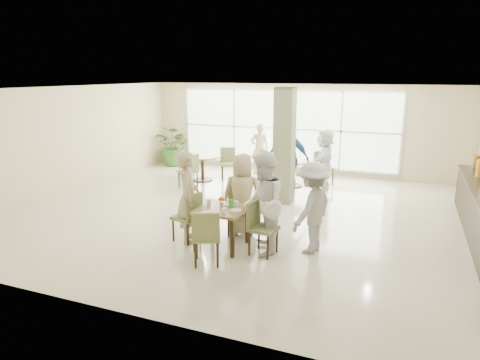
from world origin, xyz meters
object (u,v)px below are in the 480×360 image
at_px(teen_right, 263,204).
at_px(adult_a, 288,159).
at_px(teen_standing, 312,208).
at_px(round_table_right, 292,167).
at_px(potted_plant, 175,146).
at_px(main_table, 222,214).
at_px(teen_left, 188,197).
at_px(adult_standing, 260,149).
at_px(round_table_left, 202,161).
at_px(adult_b, 324,159).
at_px(teen_far, 242,194).

distance_m(teen_right, adult_a, 3.87).
xyz_separation_m(teen_right, teen_standing, (0.78, 0.37, -0.09)).
distance_m(teen_right, teen_standing, 0.87).
relative_size(round_table_right, potted_plant, 0.73).
relative_size(main_table, adult_a, 0.45).
height_order(potted_plant, teen_left, teen_left).
height_order(teen_right, adult_standing, teen_right).
relative_size(round_table_right, adult_a, 0.53).
xyz_separation_m(teen_standing, adult_standing, (-2.86, 5.47, -0.02)).
relative_size(round_table_left, adult_standing, 0.70).
height_order(round_table_right, teen_right, teen_right).
distance_m(round_table_right, teen_standing, 4.61).
relative_size(main_table, adult_b, 0.52).
height_order(teen_far, teen_right, teen_right).
xyz_separation_m(round_table_right, teen_left, (-0.76, -4.68, 0.31)).
height_order(round_table_left, teen_left, teen_left).
distance_m(main_table, round_table_right, 4.75).
bearing_deg(round_table_right, teen_far, -89.16).
bearing_deg(round_table_right, round_table_left, -172.95).
xyz_separation_m(round_table_left, teen_right, (3.37, -4.39, 0.33)).
bearing_deg(round_table_left, teen_right, -52.49).
bearing_deg(main_table, round_table_right, 89.39).
distance_m(teen_right, adult_standing, 6.20).
xyz_separation_m(main_table, adult_b, (0.94, 4.80, 0.19)).
bearing_deg(adult_b, main_table, -17.45).
relative_size(teen_standing, adult_a, 0.86).
xyz_separation_m(teen_far, adult_a, (0.05, 3.10, 0.14)).
relative_size(round_table_right, adult_standing, 0.63).
height_order(main_table, potted_plant, potted_plant).
bearing_deg(adult_standing, potted_plant, -26.24).
height_order(potted_plant, teen_standing, teen_standing).
bearing_deg(round_table_right, teen_left, -99.28).
height_order(round_table_right, adult_a, adult_a).
distance_m(main_table, teen_right, 0.82).
xyz_separation_m(teen_far, teen_standing, (1.45, -0.35, 0.00)).
bearing_deg(teen_standing, round_table_left, -117.96).
relative_size(potted_plant, adult_standing, 0.86).
bearing_deg(teen_left, teen_standing, -105.55).
xyz_separation_m(teen_right, adult_standing, (-2.08, 5.84, -0.10)).
bearing_deg(adult_a, main_table, -92.79).
bearing_deg(teen_standing, potted_plant, -116.80).
bearing_deg(round_table_left, teen_left, -66.64).
distance_m(round_table_left, round_table_right, 2.66).
height_order(teen_left, adult_a, adult_a).
bearing_deg(teen_far, adult_standing, -87.72).
distance_m(adult_b, adult_standing, 2.49).
bearing_deg(adult_b, round_table_right, -93.34).
bearing_deg(teen_right, main_table, -107.10).
relative_size(round_table_left, teen_right, 0.62).
bearing_deg(teen_right, round_table_right, 168.91).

